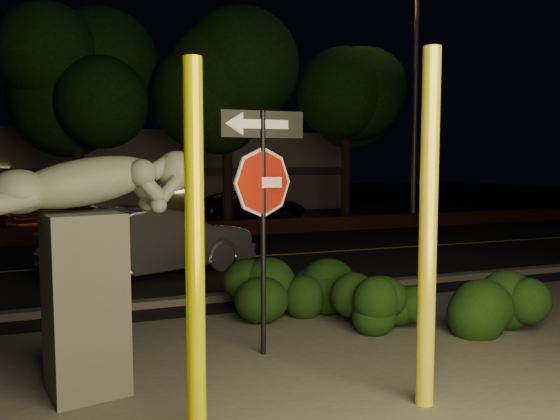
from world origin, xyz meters
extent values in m
plane|color=black|center=(0.00, 10.00, 0.00)|extent=(90.00, 90.00, 0.00)
cube|color=#4C4944|center=(0.00, -1.00, 0.01)|extent=(14.00, 6.00, 0.02)
cube|color=black|center=(0.00, 7.00, 0.01)|extent=(80.00, 8.00, 0.01)
cube|color=#C6BE4F|center=(0.00, 7.00, 0.02)|extent=(80.00, 0.12, 0.00)
cube|color=#4C4944|center=(0.00, 2.90, 0.06)|extent=(80.00, 0.25, 0.12)
cube|color=#4F2519|center=(0.00, 11.30, 0.25)|extent=(40.00, 0.35, 0.50)
cube|color=black|center=(0.00, 17.00, 0.01)|extent=(40.00, 12.00, 0.01)
cube|color=#726D5B|center=(0.00, 25.00, 2.00)|extent=(22.00, 10.00, 4.00)
cube|color=#333338|center=(0.00, 19.90, 2.00)|extent=(22.00, 0.20, 0.40)
cube|color=#FFD87F|center=(-2.00, 19.95, 1.60)|extent=(1.40, 0.08, 1.20)
cube|color=#FFD87F|center=(2.00, 19.95, 1.60)|extent=(1.40, 0.08, 1.20)
cube|color=#FFD87F|center=(6.00, 19.95, 1.60)|extent=(1.40, 0.08, 1.20)
cylinder|color=black|center=(-2.50, 13.20, 2.12)|extent=(0.36, 0.36, 4.25)
ellipsoid|color=black|center=(-2.50, 13.20, 6.07)|extent=(5.20, 5.20, 4.68)
cylinder|color=black|center=(2.50, 12.80, 2.00)|extent=(0.36, 0.36, 4.00)
ellipsoid|color=black|center=(2.50, 12.80, 5.68)|extent=(4.80, 4.80, 4.32)
cylinder|color=black|center=(7.50, 13.30, 1.95)|extent=(0.36, 0.36, 3.90)
ellipsoid|color=black|center=(7.50, 13.30, 5.44)|extent=(4.40, 4.40, 3.96)
cylinder|color=#EEE600|center=(-1.63, -1.76, 1.63)|extent=(0.16, 0.16, 3.25)
cylinder|color=yellow|center=(0.62, -1.85, 1.74)|extent=(0.17, 0.17, 3.48)
cylinder|color=black|center=(-0.42, 0.05, 1.51)|extent=(0.06, 0.06, 3.02)
cube|color=white|center=(-0.42, 0.05, 2.16)|extent=(0.45, 0.05, 0.13)
cube|color=black|center=(-0.42, 0.05, 2.86)|extent=(1.03, 0.06, 0.32)
cube|color=white|center=(-0.42, 0.05, 2.86)|extent=(0.65, 0.04, 0.13)
cube|color=#4C4944|center=(-2.50, -0.37, 0.94)|extent=(0.88, 0.88, 1.89)
sphere|color=gray|center=(-1.49, -0.15, 2.31)|extent=(0.44, 0.44, 0.44)
ellipsoid|color=black|center=(0.57, 1.62, 0.54)|extent=(2.26, 1.54, 1.07)
ellipsoid|color=black|center=(1.51, 0.52, 0.49)|extent=(1.60, 1.01, 0.98)
ellipsoid|color=black|center=(2.87, -0.17, 0.49)|extent=(1.60, 1.26, 0.97)
cylinder|color=#535358|center=(9.48, 11.50, 4.56)|extent=(0.18, 0.18, 9.13)
imported|color=#ACACB1|center=(-1.05, 5.58, 0.74)|extent=(4.74, 3.27, 1.48)
imported|color=maroon|center=(-4.17, 14.44, 0.81)|extent=(5.03, 2.67, 1.63)
imported|color=#410B13|center=(-3.65, 14.68, 0.61)|extent=(4.53, 3.00, 1.22)
imported|color=black|center=(3.95, 14.81, 0.66)|extent=(5.00, 2.86, 1.31)
camera|label=1|loc=(-2.53, -6.23, 2.39)|focal=35.00mm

